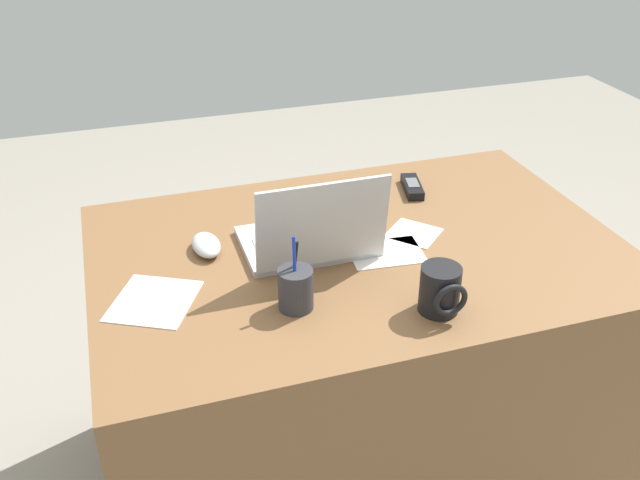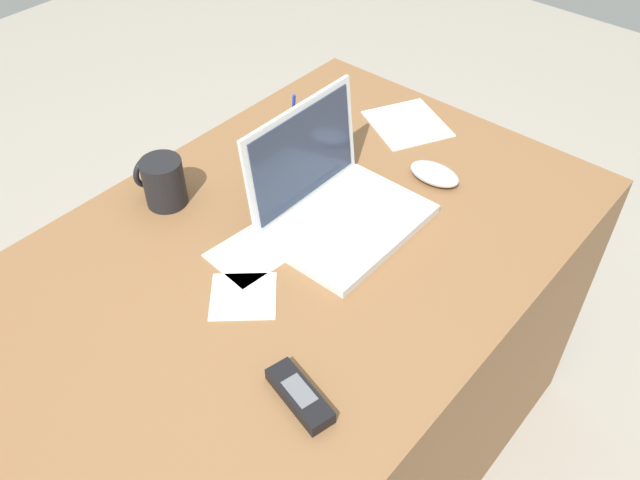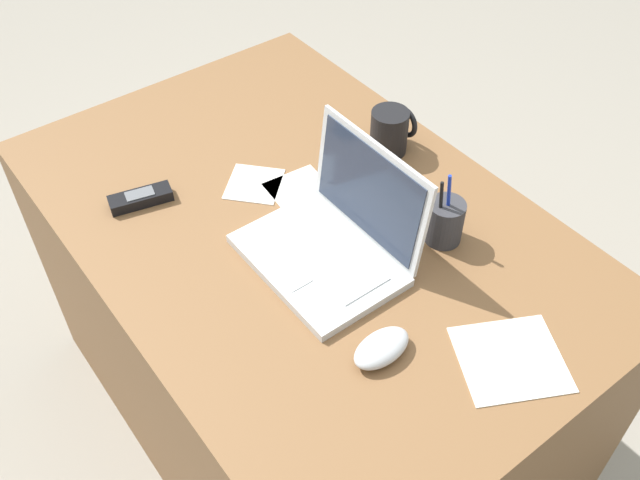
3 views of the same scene
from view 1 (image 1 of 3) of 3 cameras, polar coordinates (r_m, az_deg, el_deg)
The scene contains 10 objects.
ground_plane at distance 2.17m, azimuth 2.57°, elevation -17.75°, with size 6.00×6.00×0.00m, color gray.
desk at distance 1.91m, azimuth 2.83°, elevation -10.23°, with size 1.26×0.84×0.75m, color brown.
laptop at distance 1.64m, azimuth -0.68°, elevation 0.33°, with size 0.31×0.25×0.23m.
computer_mouse at distance 1.68m, azimuth -9.22°, elevation -0.40°, with size 0.06×0.11×0.04m, color silver.
coffee_mug_white at distance 1.46m, azimuth 9.77°, elevation -4.03°, with size 0.08×0.10×0.10m.
cordless_phone at distance 1.96m, azimuth 7.50°, elevation 4.32°, with size 0.07×0.14×0.03m.
pen_holder at distance 1.45m, azimuth -1.99°, elevation -3.96°, with size 0.07×0.07×0.17m.
paper_note_near_laptop at distance 1.75m, azimuth 7.61°, elevation 0.55°, with size 0.11×0.12×0.00m, color white.
paper_note_left at distance 1.67m, azimuth 5.36°, elevation -1.03°, with size 0.17×0.12×0.00m, color white.
paper_note_right at distance 1.54m, azimuth -13.34°, elevation -4.84°, with size 0.16×0.18×0.00m, color white.
Camera 1 is at (0.53, 1.35, 1.62)m, focal length 39.39 mm.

